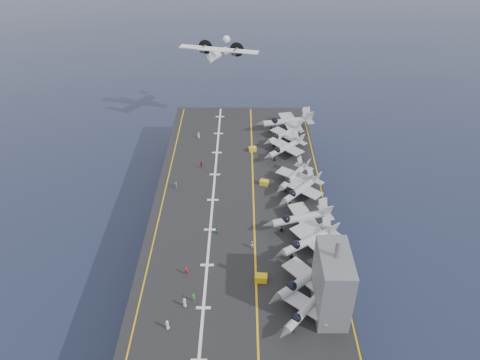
{
  "coord_description": "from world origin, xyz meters",
  "views": [
    {
      "loc": [
        0.42,
        -82.19,
        73.0
      ],
      "look_at": [
        0.0,
        4.0,
        13.0
      ],
      "focal_mm": 35.0,
      "sensor_mm": 36.0,
      "label": 1
    }
  ],
  "objects_px": {
    "tow_cart_a": "(261,278)",
    "transport_plane": "(219,54)",
    "island_superstructure": "(333,277)",
    "fighter_jet_0": "(306,308)"
  },
  "relations": [
    {
      "from": "fighter_jet_0",
      "to": "transport_plane",
      "type": "relative_size",
      "value": 0.57
    },
    {
      "from": "tow_cart_a",
      "to": "transport_plane",
      "type": "distance_m",
      "value": 79.77
    },
    {
      "from": "island_superstructure",
      "to": "transport_plane",
      "type": "distance_m",
      "value": 87.13
    },
    {
      "from": "fighter_jet_0",
      "to": "transport_plane",
      "type": "distance_m",
      "value": 88.59
    },
    {
      "from": "fighter_jet_0",
      "to": "tow_cart_a",
      "type": "height_order",
      "value": "fighter_jet_0"
    },
    {
      "from": "island_superstructure",
      "to": "transport_plane",
      "type": "bearing_deg",
      "value": 104.41
    },
    {
      "from": "island_superstructure",
      "to": "fighter_jet_0",
      "type": "relative_size",
      "value": 0.97
    },
    {
      "from": "island_superstructure",
      "to": "tow_cart_a",
      "type": "relative_size",
      "value": 6.4
    },
    {
      "from": "tow_cart_a",
      "to": "transport_plane",
      "type": "relative_size",
      "value": 0.09
    },
    {
      "from": "fighter_jet_0",
      "to": "tow_cart_a",
      "type": "distance_m",
      "value": 10.86
    }
  ]
}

